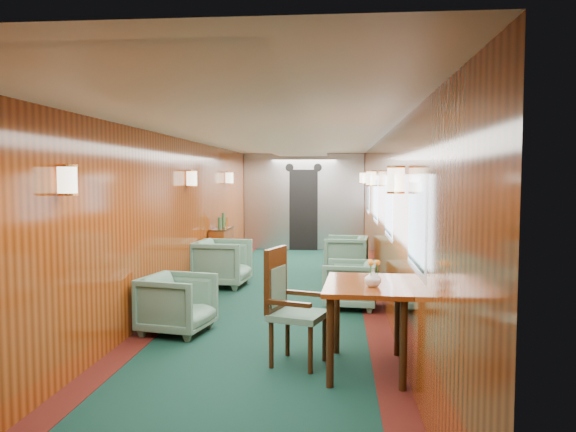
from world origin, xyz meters
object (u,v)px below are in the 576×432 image
object	(u,v)px
armchair_right_near	(350,284)
armchair_right_far	(346,255)
armchair_left_near	(177,304)
dining_table	(367,297)
side_chair	(288,301)
armchair_left_far	(222,263)
credenza	(222,250)

from	to	relation	value
armchair_right_near	armchair_right_far	world-z (taller)	armchair_right_far
armchair_left_near	armchair_right_far	bearing A→B (deg)	-14.21
dining_table	side_chair	xyz separation A→B (m)	(-0.76, 0.14, -0.09)
dining_table	armchair_left_far	xyz separation A→B (m)	(-2.19, 3.87, -0.31)
armchair_right_near	armchair_left_far	bearing A→B (deg)	-116.55
dining_table	armchair_left_far	bearing A→B (deg)	122.59
armchair_right_near	side_chair	bearing A→B (deg)	-8.86
dining_table	armchair_right_near	xyz separation A→B (m)	(-0.10, 2.52, -0.37)
dining_table	armchair_right_near	bearing A→B (deg)	95.47
credenza	dining_table	bearing A→B (deg)	-64.39
side_chair	armchair_left_far	distance (m)	4.01
credenza	armchair_right_far	bearing A→B (deg)	2.24
armchair_left_near	armchair_right_near	world-z (taller)	armchair_left_near
dining_table	side_chair	world-z (taller)	side_chair
armchair_left_near	credenza	bearing A→B (deg)	16.26
side_chair	armchair_right_near	size ratio (longest dim) A/B	1.56
armchair_left_near	armchair_right_near	size ratio (longest dim) A/B	1.04
dining_table	side_chair	size ratio (longest dim) A/B	1.02
armchair_right_far	armchair_left_far	bearing A→B (deg)	-50.47
dining_table	armchair_right_far	distance (m)	5.27
armchair_left_far	armchair_right_near	world-z (taller)	armchair_left_far
dining_table	armchair_left_far	world-z (taller)	dining_table
side_chair	armchair_right_far	xyz separation A→B (m)	(0.63, 5.12, -0.25)
side_chair	armchair_right_near	bearing A→B (deg)	92.35
dining_table	armchair_right_near	distance (m)	2.55
armchair_left_near	armchair_right_far	world-z (taller)	armchair_right_far
side_chair	armchair_right_far	world-z (taller)	side_chair
side_chair	armchair_left_near	world-z (taller)	side_chair
armchair_left_near	armchair_left_far	world-z (taller)	armchair_left_far
armchair_right_near	armchair_right_far	size ratio (longest dim) A/B	0.92
armchair_left_near	armchair_left_far	bearing A→B (deg)	12.59
credenza	armchair_right_far	size ratio (longest dim) A/B	1.44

